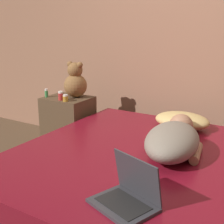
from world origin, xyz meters
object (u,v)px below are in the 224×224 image
object	(u,v)px
bottle_red	(61,96)
bottle_green	(46,93)
person_lying	(174,139)
bottle_amber	(65,98)
pillow	(182,120)
teddy_bear	(75,82)
laptop	(128,194)

from	to	relation	value
bottle_red	bottle_green	size ratio (longest dim) A/B	1.03
person_lying	bottle_red	size ratio (longest dim) A/B	9.06
bottle_red	bottle_amber	world-z (taller)	bottle_red
bottle_red	bottle_amber	bearing A→B (deg)	-13.87
pillow	bottle_amber	xyz separation A→B (m)	(-1.07, -0.19, 0.10)
person_lying	bottle_amber	world-z (taller)	person_lying
pillow	bottle_amber	bearing A→B (deg)	-169.98
bottle_red	bottle_green	world-z (taller)	bottle_red
teddy_bear	bottle_green	bearing A→B (deg)	-147.87
bottle_amber	laptop	bearing A→B (deg)	-40.29
bottle_red	person_lying	bearing A→B (deg)	-16.10
laptop	bottle_amber	distance (m)	1.62
pillow	bottle_green	bearing A→B (deg)	-173.78
laptop	bottle_green	size ratio (longest dim) A/B	4.23
pillow	teddy_bear	distance (m)	1.12
bottle_green	bottle_amber	bearing A→B (deg)	-8.65
bottle_amber	bottle_green	xyz separation A→B (m)	(-0.28, 0.04, 0.01)
pillow	bottle_red	world-z (taller)	bottle_red
bottle_red	pillow	bearing A→B (deg)	8.53
person_lying	laptop	xyz separation A→B (m)	(0.04, -0.70, -0.05)
person_lying	bottle_amber	distance (m)	1.25
bottle_amber	person_lying	bearing A→B (deg)	-16.23
person_lying	bottle_green	distance (m)	1.53
bottle_red	teddy_bear	bearing A→B (deg)	77.15
bottle_amber	pillow	bearing A→B (deg)	10.02
bottle_green	pillow	bearing A→B (deg)	6.22
pillow	teddy_bear	xyz separation A→B (m)	(-1.10, 0.01, 0.22)
pillow	person_lying	size ratio (longest dim) A/B	0.58
laptop	bottle_red	world-z (taller)	laptop
pillow	laptop	distance (m)	1.25
person_lying	bottle_amber	size ratio (longest dim) A/B	12.24
teddy_bear	bottle_green	size ratio (longest dim) A/B	4.21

